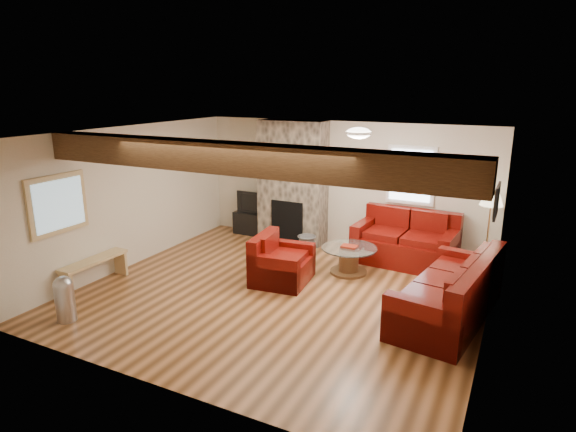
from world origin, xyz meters
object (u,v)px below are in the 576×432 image
at_px(sofa_three, 448,288).
at_px(television, 256,202).
at_px(tv_cabinet, 256,223).
at_px(coffee_table, 349,260).
at_px(loveseat, 405,238).
at_px(armchair_red, 282,259).
at_px(floor_lamp, 491,202).

bearing_deg(sofa_three, television, -108.24).
bearing_deg(tv_cabinet, sofa_three, -26.63).
height_order(tv_cabinet, television, television).
bearing_deg(coffee_table, loveseat, 51.44).
relative_size(armchair_red, tv_cabinet, 1.01).
xyz_separation_m(sofa_three, floor_lamp, (0.32, 2.02, 0.82)).
distance_m(tv_cabinet, television, 0.48).
bearing_deg(floor_lamp, coffee_table, -153.32).
xyz_separation_m(armchair_red, coffee_table, (0.86, 0.85, -0.16)).
bearing_deg(tv_cabinet, armchair_red, -50.57).
xyz_separation_m(tv_cabinet, television, (0.00, 0.00, 0.48)).
xyz_separation_m(loveseat, coffee_table, (-0.75, -0.94, -0.24)).
bearing_deg(loveseat, floor_lamp, 9.39).
distance_m(sofa_three, floor_lamp, 2.20).
distance_m(television, floor_lamp, 4.73).
relative_size(sofa_three, armchair_red, 2.38).
relative_size(sofa_three, television, 2.82).
relative_size(sofa_three, coffee_table, 2.42).
height_order(sofa_three, television, television).
relative_size(sofa_three, tv_cabinet, 2.40).
relative_size(sofa_three, floor_lamp, 1.57).
height_order(armchair_red, television, television).
distance_m(sofa_three, loveseat, 2.17).
relative_size(tv_cabinet, television, 1.18).
xyz_separation_m(armchair_red, tv_cabinet, (-1.72, 2.09, -0.15)).
height_order(armchair_red, floor_lamp, floor_lamp).
relative_size(sofa_three, loveseat, 1.30).
bearing_deg(sofa_three, coffee_table, -109.66).
bearing_deg(television, coffee_table, -25.62).
height_order(armchair_red, coffee_table, armchair_red).
relative_size(television, floor_lamp, 0.56).
distance_m(tv_cabinet, floor_lamp, 4.81).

